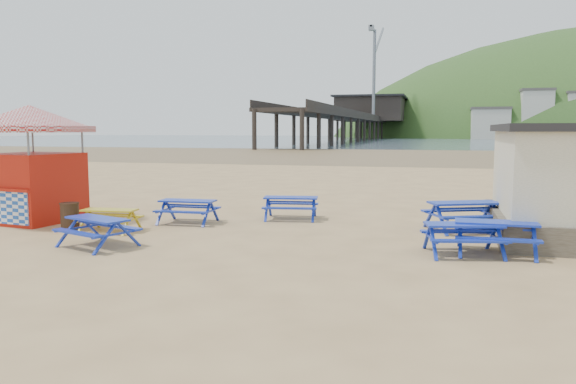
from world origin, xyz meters
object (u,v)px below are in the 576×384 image
(picnic_table_blue_a, at_px, (188,212))
(picnic_table_yellow, at_px, (110,220))
(litter_bin, at_px, (70,216))
(picnic_table_blue_b, at_px, (291,208))
(ice_cream_kiosk, at_px, (31,148))

(picnic_table_blue_a, height_order, picnic_table_yellow, picnic_table_blue_a)
(picnic_table_blue_a, relative_size, litter_bin, 2.20)
(picnic_table_blue_a, xyz_separation_m, picnic_table_blue_b, (3.00, 1.65, 0.00))
(picnic_table_yellow, relative_size, litter_bin, 2.03)
(picnic_table_blue_b, height_order, ice_cream_kiosk, ice_cream_kiosk)
(ice_cream_kiosk, xyz_separation_m, litter_bin, (2.23, -1.18, -1.97))
(picnic_table_blue_b, distance_m, picnic_table_yellow, 5.85)
(picnic_table_yellow, bearing_deg, picnic_table_blue_b, 33.82)
(ice_cream_kiosk, bearing_deg, picnic_table_blue_a, 18.43)
(ice_cream_kiosk, relative_size, litter_bin, 5.75)
(picnic_table_blue_a, bearing_deg, picnic_table_blue_b, 26.49)
(litter_bin, bearing_deg, picnic_table_yellow, 5.53)
(picnic_table_blue_b, xyz_separation_m, ice_cream_kiosk, (-8.08, -2.60, 2.01))
(picnic_table_blue_b, bearing_deg, litter_bin, -156.27)
(picnic_table_blue_b, height_order, litter_bin, litter_bin)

